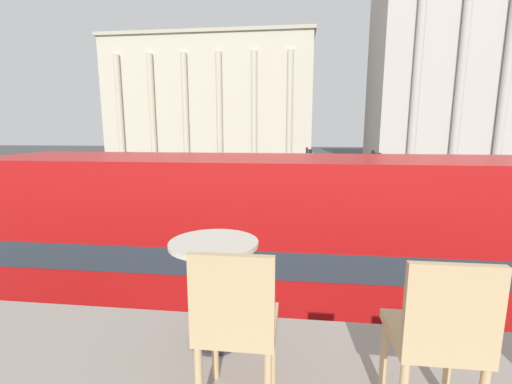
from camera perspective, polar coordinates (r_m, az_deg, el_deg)
The scene contains 9 objects.
double_decker_bus at distance 6.60m, azimuth 0.88°, elevation -10.26°, with size 10.15×2.63×4.12m.
cafe_dining_table at distance 2.39m, azimuth -6.96°, elevation -12.62°, with size 0.60×0.60×0.73m.
cafe_chair_0 at distance 1.83m, azimuth -3.36°, elevation -20.79°, with size 0.40×0.40×0.91m.
cafe_chair_1 at distance 1.93m, azimuth 28.10°, elevation -20.26°, with size 0.40×0.40×0.91m.
plaza_building_left at distance 59.55m, azimuth -7.13°, elevation 14.82°, with size 32.83×14.51×19.08m.
traffic_light_near at distance 13.86m, azimuth 18.93°, elevation 1.04°, with size 0.42×0.24×3.88m.
traffic_light_mid at distance 18.98m, azimuth 8.63°, elevation 3.48°, with size 0.42×0.24×3.71m.
pedestrian_red at distance 33.38m, azimuth 19.77°, elevation 3.20°, with size 0.32×0.32×1.59m.
pedestrian_grey at distance 35.77m, azimuth 11.68°, elevation 4.08°, with size 0.32×0.32×1.66m.
Camera 1 is at (1.16, -2.49, 4.59)m, focal length 24.00 mm.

